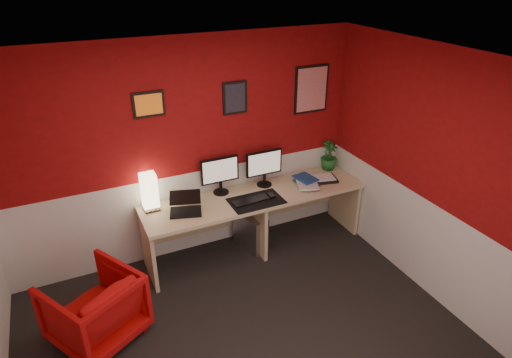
{
  "coord_description": "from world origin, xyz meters",
  "views": [
    {
      "loc": [
        -1.17,
        -2.56,
        3.17
      ],
      "look_at": [
        0.6,
        1.21,
        1.05
      ],
      "focal_mm": 30.73,
      "sensor_mm": 36.0,
      "label": 1
    }
  ],
  "objects_px": {
    "desk": "(255,222)",
    "laptop": "(185,204)",
    "monitor_right": "(265,163)",
    "monitor_left": "(220,170)",
    "pc_tower": "(251,231)",
    "shoji_lamp": "(150,193)",
    "potted_plant": "(329,156)",
    "zen_tray": "(322,179)",
    "armchair": "(94,308)"
  },
  "relations": [
    {
      "from": "laptop",
      "to": "zen_tray",
      "type": "relative_size",
      "value": 0.94
    },
    {
      "from": "zen_tray",
      "to": "monitor_right",
      "type": "bearing_deg",
      "value": 165.1
    },
    {
      "from": "desk",
      "to": "monitor_right",
      "type": "xyz_separation_m",
      "value": [
        0.21,
        0.18,
        0.66
      ]
    },
    {
      "from": "laptop",
      "to": "zen_tray",
      "type": "bearing_deg",
      "value": 18.23
    },
    {
      "from": "desk",
      "to": "monitor_left",
      "type": "height_order",
      "value": "monitor_left"
    },
    {
      "from": "shoji_lamp",
      "to": "potted_plant",
      "type": "xyz_separation_m",
      "value": [
        2.29,
        0.04,
        -0.01
      ]
    },
    {
      "from": "monitor_left",
      "to": "laptop",
      "type": "bearing_deg",
      "value": -152.85
    },
    {
      "from": "pc_tower",
      "to": "armchair",
      "type": "height_order",
      "value": "armchair"
    },
    {
      "from": "laptop",
      "to": "monitor_left",
      "type": "height_order",
      "value": "monitor_left"
    },
    {
      "from": "shoji_lamp",
      "to": "laptop",
      "type": "bearing_deg",
      "value": -36.41
    },
    {
      "from": "monitor_left",
      "to": "potted_plant",
      "type": "xyz_separation_m",
      "value": [
        1.48,
        0.01,
        -0.1
      ]
    },
    {
      "from": "monitor_right",
      "to": "potted_plant",
      "type": "relative_size",
      "value": 1.55
    },
    {
      "from": "desk",
      "to": "laptop",
      "type": "xyz_separation_m",
      "value": [
        -0.83,
        -0.03,
        0.47
      ]
    },
    {
      "from": "shoji_lamp",
      "to": "zen_tray",
      "type": "distance_m",
      "value": 2.06
    },
    {
      "from": "armchair",
      "to": "zen_tray",
      "type": "bearing_deg",
      "value": 162.74
    },
    {
      "from": "desk",
      "to": "monitor_right",
      "type": "distance_m",
      "value": 0.71
    },
    {
      "from": "desk",
      "to": "zen_tray",
      "type": "distance_m",
      "value": 0.98
    },
    {
      "from": "monitor_left",
      "to": "armchair",
      "type": "xyz_separation_m",
      "value": [
        -1.57,
        -0.86,
        -0.69
      ]
    },
    {
      "from": "monitor_left",
      "to": "desk",
      "type": "bearing_deg",
      "value": -34.04
    },
    {
      "from": "desk",
      "to": "monitor_left",
      "type": "xyz_separation_m",
      "value": [
        -0.33,
        0.22,
        0.66
      ]
    },
    {
      "from": "desk",
      "to": "pc_tower",
      "type": "xyz_separation_m",
      "value": [
        -0.04,
        0.04,
        -0.14
      ]
    },
    {
      "from": "zen_tray",
      "to": "potted_plant",
      "type": "height_order",
      "value": "potted_plant"
    },
    {
      "from": "laptop",
      "to": "armchair",
      "type": "xyz_separation_m",
      "value": [
        -1.07,
        -0.61,
        -0.51
      ]
    },
    {
      "from": "pc_tower",
      "to": "laptop",
      "type": "bearing_deg",
      "value": 170.46
    },
    {
      "from": "laptop",
      "to": "monitor_right",
      "type": "height_order",
      "value": "monitor_right"
    },
    {
      "from": "monitor_left",
      "to": "potted_plant",
      "type": "bearing_deg",
      "value": 0.4
    },
    {
      "from": "monitor_left",
      "to": "monitor_right",
      "type": "relative_size",
      "value": 1.0
    },
    {
      "from": "monitor_left",
      "to": "pc_tower",
      "type": "relative_size",
      "value": 1.29
    },
    {
      "from": "desk",
      "to": "monitor_left",
      "type": "relative_size",
      "value": 4.48
    },
    {
      "from": "shoji_lamp",
      "to": "monitor_left",
      "type": "xyz_separation_m",
      "value": [
        0.81,
        0.03,
        0.09
      ]
    },
    {
      "from": "laptop",
      "to": "zen_tray",
      "type": "height_order",
      "value": "laptop"
    },
    {
      "from": "zen_tray",
      "to": "pc_tower",
      "type": "distance_m",
      "value": 1.07
    },
    {
      "from": "shoji_lamp",
      "to": "zen_tray",
      "type": "bearing_deg",
      "value": -5.54
    },
    {
      "from": "zen_tray",
      "to": "shoji_lamp",
      "type": "bearing_deg",
      "value": 174.46
    },
    {
      "from": "shoji_lamp",
      "to": "zen_tray",
      "type": "height_order",
      "value": "shoji_lamp"
    },
    {
      "from": "laptop",
      "to": "potted_plant",
      "type": "height_order",
      "value": "potted_plant"
    },
    {
      "from": "zen_tray",
      "to": "potted_plant",
      "type": "bearing_deg",
      "value": 43.53
    },
    {
      "from": "monitor_right",
      "to": "zen_tray",
      "type": "height_order",
      "value": "monitor_right"
    },
    {
      "from": "potted_plant",
      "to": "armchair",
      "type": "relative_size",
      "value": 0.51
    },
    {
      "from": "laptop",
      "to": "armchair",
      "type": "bearing_deg",
      "value": -133.37
    },
    {
      "from": "monitor_left",
      "to": "pc_tower",
      "type": "distance_m",
      "value": 0.87
    },
    {
      "from": "monitor_right",
      "to": "zen_tray",
      "type": "xyz_separation_m",
      "value": [
        0.69,
        -0.18,
        -0.28
      ]
    },
    {
      "from": "monitor_left",
      "to": "zen_tray",
      "type": "xyz_separation_m",
      "value": [
        1.23,
        -0.22,
        -0.28
      ]
    },
    {
      "from": "laptop",
      "to": "monitor_left",
      "type": "xyz_separation_m",
      "value": [
        0.5,
        0.26,
        0.18
      ]
    },
    {
      "from": "laptop",
      "to": "shoji_lamp",
      "type": "bearing_deg",
      "value": 160.72
    },
    {
      "from": "pc_tower",
      "to": "armchair",
      "type": "distance_m",
      "value": 1.99
    },
    {
      "from": "laptop",
      "to": "monitor_right",
      "type": "xyz_separation_m",
      "value": [
        1.04,
        0.22,
        0.18
      ]
    },
    {
      "from": "monitor_left",
      "to": "zen_tray",
      "type": "relative_size",
      "value": 1.66
    },
    {
      "from": "monitor_left",
      "to": "pc_tower",
      "type": "bearing_deg",
      "value": -32.11
    },
    {
      "from": "monitor_left",
      "to": "shoji_lamp",
      "type": "bearing_deg",
      "value": -178.21
    }
  ]
}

